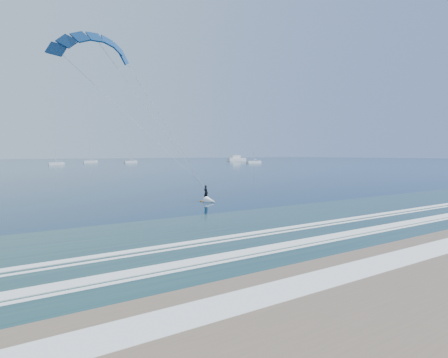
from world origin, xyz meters
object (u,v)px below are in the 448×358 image
Objects in this scene: sailboat_4 at (90,161)px; kitesurfer_rig at (160,126)px; sailboat_6 at (254,162)px; sailboat_5 at (131,162)px; sailboat_3 at (56,164)px; motor_yacht at (236,159)px.

kitesurfer_rig is at bearing -105.06° from sailboat_4.
sailboat_4 is 102.82m from sailboat_6.
sailboat_6 is (57.99, -48.88, 0.02)m from sailboat_5.
sailboat_3 is (28.61, 174.65, -7.86)m from kitesurfer_rig.
sailboat_6 is at bearing -40.13° from sailboat_5.
motor_yacht is 139.99m from sailboat_3.
kitesurfer_rig is 224.79m from sailboat_4.
kitesurfer_rig reaches higher than motor_yacht.
sailboat_6 is at bearing -13.75° from sailboat_3.
motor_yacht is 88.31m from sailboat_5.
kitesurfer_rig reaches higher than sailboat_6.
sailboat_3 is 0.93× the size of sailboat_5.
sailboat_3 is at bearing 166.25° from sailboat_6.
sailboat_5 is (-87.92, -8.20, -1.01)m from motor_yacht.
sailboat_6 reaches higher than sailboat_4.
kitesurfer_rig reaches higher than sailboat_3.
sailboat_6 is (-29.93, -57.08, -1.00)m from motor_yacht.
kitesurfer_rig is at bearing -132.30° from sailboat_6.
sailboat_4 is at bearing 54.85° from sailboat_3.
sailboat_4 is at bearing 173.97° from motor_yacht.
sailboat_3 is 0.87× the size of sailboat_4.
sailboat_4 is at bearing 138.33° from sailboat_6.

